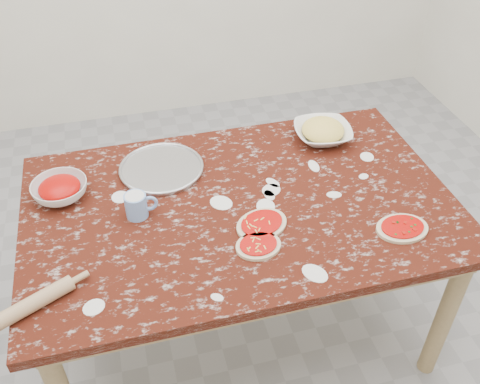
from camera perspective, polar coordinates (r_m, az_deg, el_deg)
name	(u,v)px	position (r m, az deg, el deg)	size (l,w,h in m)	color
ground	(240,324)	(2.54, 0.00, -13.99)	(4.00, 4.00, 0.00)	gray
worktable	(240,218)	(2.04, 0.00, -2.86)	(1.60, 1.00, 0.75)	#391109
pizza_tray	(162,169)	(2.16, -8.43, 2.48)	(0.33, 0.33, 0.01)	#B2B2B7
sauce_bowl	(60,190)	(2.11, -18.78, 0.19)	(0.21, 0.21, 0.06)	white
cheese_bowl	(323,133)	(2.34, 8.87, 6.27)	(0.24, 0.24, 0.06)	white
flour_mug	(137,205)	(1.94, -11.00, -1.40)	(0.12, 0.08, 0.09)	#79A4E8
pizza_left	(262,224)	(1.89, 2.34, -3.49)	(0.24, 0.21, 0.02)	beige
pizza_mid	(258,246)	(1.81, 1.98, -5.78)	(0.17, 0.15, 0.02)	beige
pizza_right	(402,228)	(1.96, 17.03, -3.74)	(0.19, 0.15, 0.02)	beige
rolling_pin	(35,303)	(1.74, -21.23, -11.02)	(0.05, 0.05, 0.25)	tan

